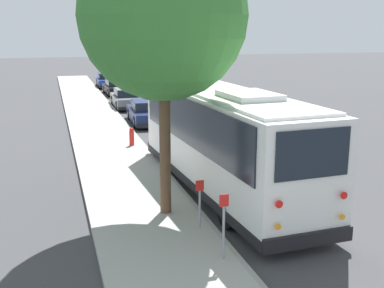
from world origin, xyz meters
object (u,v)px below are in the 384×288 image
parked_sedan_navy (145,113)px  parked_sedan_black (116,87)px  shuttle_bus (223,136)px  sign_post_far (200,204)px  street_tree (162,4)px  parked_sedan_gray (127,99)px  fire_hydrant (132,137)px  sign_post_near (224,226)px  parked_sedan_blue (107,80)px

parked_sedan_navy → parked_sedan_black: parked_sedan_navy is taller
shuttle_bus → sign_post_far: size_ratio=7.92×
street_tree → sign_post_far: size_ratio=6.34×
sign_post_far → parked_sedan_gray: bearing=-3.7°
fire_hydrant → parked_sedan_gray: bearing=-7.7°
parked_sedan_black → sign_post_near: bearing=175.2°
shuttle_bus → street_tree: (-1.54, 2.33, 4.02)m
parked_sedan_gray → parked_sedan_blue: size_ratio=0.96×
shuttle_bus → street_tree: bearing=120.2°
parked_sedan_gray → fire_hydrant: size_ratio=5.23×
parked_sedan_black → fire_hydrant: (-18.67, 1.79, -0.02)m
street_tree → sign_post_near: (-3.31, -0.59, -4.97)m
parked_sedan_navy → parked_sedan_blue: parked_sedan_navy is taller
parked_sedan_gray → sign_post_near: bearing=176.9°
parked_sedan_gray → fire_hydrant: parked_sedan_gray is taller
shuttle_bus → street_tree: street_tree is taller
sign_post_far → fire_hydrant: size_ratio=1.63×
shuttle_bus → sign_post_far: (-3.04, 1.74, -1.06)m
parked_sedan_gray → shuttle_bus: bearing=-178.6°
parked_sedan_navy → street_tree: size_ratio=0.53×
shuttle_bus → parked_sedan_navy: bearing=-2.4°
parked_sedan_blue → street_tree: (-32.31, 2.07, 5.31)m
parked_sedan_navy → parked_sedan_gray: size_ratio=1.05×
shuttle_bus → sign_post_near: bearing=157.0°
parked_sedan_gray → sign_post_far: bearing=176.6°
parked_sedan_navy → parked_sedan_gray: 5.91m
parked_sedan_black → sign_post_far: size_ratio=3.24×
parked_sedan_black → fire_hydrant: parked_sedan_black is taller
sign_post_near → fire_hydrant: size_ratio=1.91×
shuttle_bus → parked_sedan_blue: shuttle_bus is taller
parked_sedan_gray → sign_post_near: (-23.12, 1.39, 0.33)m
street_tree → fire_hydrant: 9.83m
shuttle_bus → sign_post_far: bearing=146.9°
parked_sedan_navy → street_tree: bearing=173.5°
parked_sedan_blue → sign_post_far: bearing=179.4°
parked_sedan_navy → parked_sedan_blue: bearing=2.4°
parked_sedan_blue → street_tree: street_tree is taller
street_tree → sign_post_near: 6.00m
parked_sedan_blue → fire_hydrant: (-24.09, 1.66, -0.05)m
parked_sedan_black → parked_sedan_blue: parked_sedan_blue is taller
parked_sedan_blue → parked_sedan_navy: bearing=-177.9°
shuttle_bus → parked_sedan_gray: size_ratio=2.47×
street_tree → parked_sedan_black: bearing=-4.7°
parked_sedan_gray → fire_hydrant: 11.70m
shuttle_bus → street_tree: size_ratio=1.25×
parked_sedan_gray → sign_post_far: size_ratio=3.21×
parked_sedan_navy → parked_sedan_black: size_ratio=1.04×
sign_post_near → fire_hydrant: (11.53, 0.18, -0.40)m
parked_sedan_black → sign_post_near: (-30.21, 1.61, 0.37)m
shuttle_bus → sign_post_far: 3.66m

